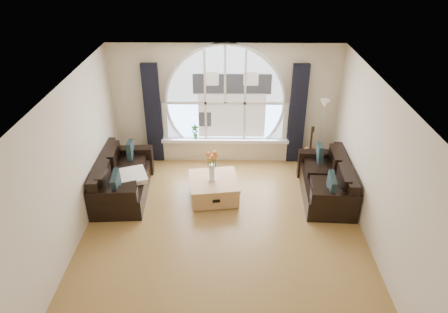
{
  "coord_description": "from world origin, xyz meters",
  "views": [
    {
      "loc": [
        0.09,
        -5.82,
        4.8
      ],
      "look_at": [
        0.0,
        0.9,
        1.05
      ],
      "focal_mm": 33.19,
      "sensor_mm": 36.0,
      "label": 1
    }
  ],
  "objects_px": {
    "sofa_left": "(123,177)",
    "guitar": "(310,146)",
    "coffee_chest": "(214,188)",
    "vase_flowers": "(212,163)",
    "sofa_right": "(326,179)",
    "floor_lamp": "(321,134)",
    "potted_plant": "(195,132)"
  },
  "relations": [
    {
      "from": "sofa_right",
      "to": "floor_lamp",
      "type": "distance_m",
      "value": 1.3
    },
    {
      "from": "coffee_chest",
      "to": "guitar",
      "type": "bearing_deg",
      "value": 22.5
    },
    {
      "from": "floor_lamp",
      "to": "sofa_left",
      "type": "bearing_deg",
      "value": -163.75
    },
    {
      "from": "guitar",
      "to": "floor_lamp",
      "type": "bearing_deg",
      "value": 29.48
    },
    {
      "from": "sofa_left",
      "to": "guitar",
      "type": "bearing_deg",
      "value": 12.51
    },
    {
      "from": "vase_flowers",
      "to": "potted_plant",
      "type": "height_order",
      "value": "vase_flowers"
    },
    {
      "from": "floor_lamp",
      "to": "potted_plant",
      "type": "height_order",
      "value": "floor_lamp"
    },
    {
      "from": "sofa_left",
      "to": "potted_plant",
      "type": "xyz_separation_m",
      "value": [
        1.35,
        1.46,
        0.31
      ]
    },
    {
      "from": "sofa_left",
      "to": "guitar",
      "type": "xyz_separation_m",
      "value": [
        3.93,
        1.13,
        0.13
      ]
    },
    {
      "from": "sofa_left",
      "to": "vase_flowers",
      "type": "bearing_deg",
      "value": -7.57
    },
    {
      "from": "sofa_right",
      "to": "floor_lamp",
      "type": "xyz_separation_m",
      "value": [
        0.08,
        1.24,
        0.4
      ]
    },
    {
      "from": "coffee_chest",
      "to": "vase_flowers",
      "type": "bearing_deg",
      "value": -158.64
    },
    {
      "from": "vase_flowers",
      "to": "guitar",
      "type": "distance_m",
      "value": 2.49
    },
    {
      "from": "floor_lamp",
      "to": "guitar",
      "type": "height_order",
      "value": "floor_lamp"
    },
    {
      "from": "guitar",
      "to": "coffee_chest",
      "type": "bearing_deg",
      "value": -139.28
    },
    {
      "from": "sofa_right",
      "to": "guitar",
      "type": "height_order",
      "value": "guitar"
    },
    {
      "from": "vase_flowers",
      "to": "potted_plant",
      "type": "xyz_separation_m",
      "value": [
        -0.44,
        1.58,
        -0.1
      ]
    },
    {
      "from": "sofa_left",
      "to": "floor_lamp",
      "type": "bearing_deg",
      "value": 12.69
    },
    {
      "from": "guitar",
      "to": "vase_flowers",
      "type": "bearing_deg",
      "value": -139.29
    },
    {
      "from": "sofa_left",
      "to": "floor_lamp",
      "type": "distance_m",
      "value": 4.34
    },
    {
      "from": "guitar",
      "to": "potted_plant",
      "type": "bearing_deg",
      "value": -177.08
    },
    {
      "from": "guitar",
      "to": "potted_plant",
      "type": "distance_m",
      "value": 2.6
    },
    {
      "from": "sofa_right",
      "to": "guitar",
      "type": "bearing_deg",
      "value": 99.73
    },
    {
      "from": "coffee_chest",
      "to": "vase_flowers",
      "type": "xyz_separation_m",
      "value": [
        -0.03,
        -0.02,
        0.58
      ]
    },
    {
      "from": "coffee_chest",
      "to": "potted_plant",
      "type": "height_order",
      "value": "potted_plant"
    },
    {
      "from": "sofa_right",
      "to": "floor_lamp",
      "type": "bearing_deg",
      "value": 88.98
    },
    {
      "from": "sofa_left",
      "to": "sofa_right",
      "type": "height_order",
      "value": "sofa_left"
    },
    {
      "from": "potted_plant",
      "to": "sofa_left",
      "type": "bearing_deg",
      "value": -132.93
    },
    {
      "from": "vase_flowers",
      "to": "potted_plant",
      "type": "distance_m",
      "value": 1.65
    },
    {
      "from": "floor_lamp",
      "to": "vase_flowers",
      "type": "bearing_deg",
      "value": -150.4
    },
    {
      "from": "floor_lamp",
      "to": "potted_plant",
      "type": "distance_m",
      "value": 2.81
    },
    {
      "from": "vase_flowers",
      "to": "guitar",
      "type": "xyz_separation_m",
      "value": [
        2.13,
        1.26,
        -0.28
      ]
    }
  ]
}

